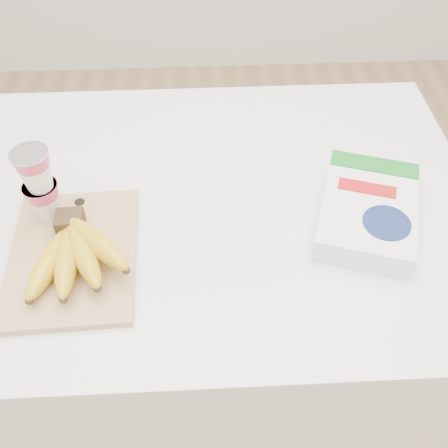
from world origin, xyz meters
name	(u,v)px	position (x,y,z in m)	size (l,w,h in m)	color
table	(193,317)	(0.00, 0.00, 0.44)	(1.18, 0.79, 0.88)	silver
cutting_board	(73,255)	(-0.19, -0.14, 0.89)	(0.22, 0.30, 0.02)	tan
bananas	(74,252)	(-0.18, -0.16, 0.93)	(0.19, 0.20, 0.07)	#382816
yogurt_stack	(39,183)	(-0.25, -0.04, 0.98)	(0.07, 0.07, 0.15)	white
cereal_box	(368,210)	(0.35, -0.07, 0.91)	(0.24, 0.29, 0.06)	white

